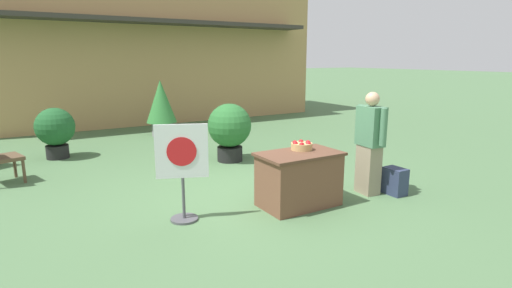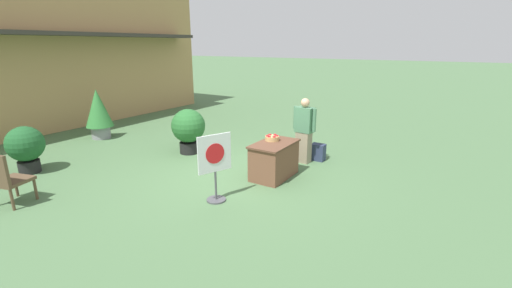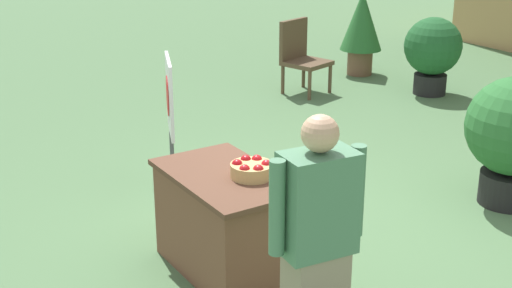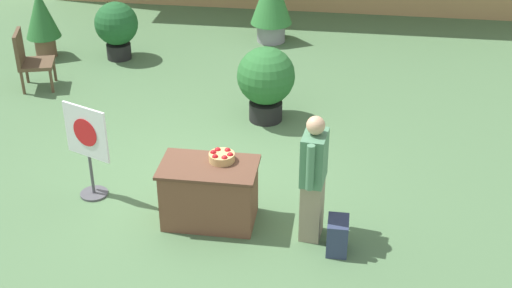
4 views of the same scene
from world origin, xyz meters
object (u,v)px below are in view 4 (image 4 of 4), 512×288
Objects in this scene: display_table at (209,193)px; poster_board at (88,147)px; apple_basket at (222,157)px; potted_plant_far_left at (117,26)px; potted_plant_near_left at (266,79)px; person_visitor at (313,178)px; patio_chair at (29,58)px; potted_plant_near_right at (41,18)px; backpack at (337,236)px.

display_table is 0.91× the size of poster_board.
potted_plant_far_left is (-2.84, 4.72, -0.22)m from apple_basket.
apple_basket reaches higher than display_table.
potted_plant_far_left is at bearing 119.09° from display_table.
display_table is 2.81m from potted_plant_near_left.
person_visitor is 3.05m from potted_plant_near_left.
poster_board is 3.11m from potted_plant_near_left.
patio_chair is (-3.75, 3.38, 0.15)m from display_table.
poster_board is 3.72m from patio_chair.
potted_plant_far_left is (-1.09, 4.52, -0.10)m from poster_board.
potted_plant_near_right is at bearing 155.86° from potted_plant_near_left.
potted_plant_far_left is at bearing 121.00° from apple_basket.
potted_plant_far_left is (1.05, 1.48, 0.07)m from patio_chair.
display_table is 1.63m from backpack.
potted_plant_far_left is at bearing 129.16° from backpack.
patio_chair is at bearing -76.43° from potted_plant_near_right.
display_table is 0.49m from apple_basket.
backpack is at bearing 99.82° from poster_board.
poster_board is 1.19× the size of potted_plant_far_left.
person_visitor reaches higher than potted_plant_near_right.
backpack is at bearing -42.27° from potted_plant_near_right.
potted_plant_near_right reaches higher than patio_chair.
person_visitor is 1.48× the size of potted_plant_far_left.
apple_basket is 0.29× the size of potted_plant_far_left.
poster_board is (-1.61, 0.34, 0.33)m from display_table.
patio_chair reaches higher than backpack.
potted_plant_near_right is (-5.65, 5.14, 0.54)m from backpack.
person_visitor reaches higher than apple_basket.
potted_plant_near_right is at bearing 137.73° from backpack.
person_visitor is 0.72m from backpack.
potted_plant_far_left is (-3.03, 2.08, -0.06)m from potted_plant_near_left.
potted_plant_near_left is at bearing 111.47° from backpack.
apple_basket is at bearing -94.11° from potted_plant_near_left.
backpack is 3.43m from potted_plant_near_left.
display_table is 5.56m from potted_plant_far_left.
patio_chair is (-5.00, 3.51, -0.26)m from person_visitor.
potted_plant_near_left is 3.67m from potted_plant_far_left.
poster_board is (-1.75, 0.21, -0.12)m from apple_basket.
backpack is 0.39× the size of potted_plant_far_left.
person_visitor is at bearing -13.22° from apple_basket.
potted_plant_near_right is 1.39m from potted_plant_far_left.
person_visitor reaches higher than poster_board.
patio_chair is 1.81m from potted_plant_far_left.
potted_plant_far_left reaches higher than display_table.
display_table is 0.73× the size of person_visitor.
display_table is at bearing -58.04° from patio_chair.
backpack is at bearing -51.34° from patio_chair.
potted_plant_near_right reaches higher than potted_plant_near_left.
poster_board is (-2.86, 0.47, -0.09)m from person_visitor.
apple_basket is 1.14m from person_visitor.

